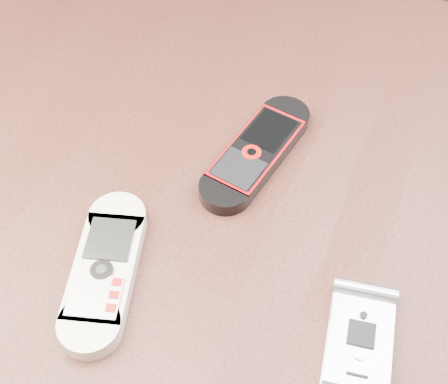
# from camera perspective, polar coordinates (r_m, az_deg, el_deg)

# --- Properties ---
(table) EXTENTS (1.20, 0.80, 0.75)m
(table) POSITION_cam_1_polar(r_m,az_deg,el_deg) (0.68, -0.39, -5.93)
(table) COLOR black
(table) RESTS_ON ground
(nokia_white) EXTENTS (0.09, 0.17, 0.02)m
(nokia_white) POSITION_cam_1_polar(r_m,az_deg,el_deg) (0.55, -10.86, -6.95)
(nokia_white) COLOR silver
(nokia_white) RESTS_ON table
(nokia_black_red) EXTENTS (0.08, 0.17, 0.02)m
(nokia_black_red) POSITION_cam_1_polar(r_m,az_deg,el_deg) (0.62, 3.00, 3.73)
(nokia_black_red) COLOR black
(nokia_black_red) RESTS_ON table
(motorola_razr) EXTENTS (0.07, 0.11, 0.02)m
(motorola_razr) POSITION_cam_1_polar(r_m,az_deg,el_deg) (0.52, 12.30, -13.14)
(motorola_razr) COLOR silver
(motorola_razr) RESTS_ON table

